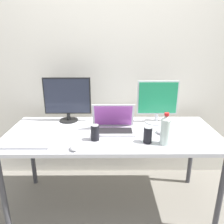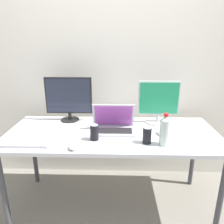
{
  "view_description": "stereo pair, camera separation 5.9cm",
  "coord_description": "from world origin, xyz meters",
  "px_view_note": "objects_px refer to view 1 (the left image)",
  "views": [
    {
      "loc": [
        -0.01,
        -1.72,
        1.49
      ],
      "look_at": [
        0.0,
        0.0,
        0.92
      ],
      "focal_mm": 35.0,
      "sensor_mm": 36.0,
      "label": 1
    },
    {
      "loc": [
        0.05,
        -1.71,
        1.49
      ],
      "look_at": [
        0.0,
        0.0,
        0.92
      ],
      "focal_mm": 35.0,
      "sensor_mm": 36.0,
      "label": 2
    }
  ],
  "objects_px": {
    "monitor_left": "(67,98)",
    "laptop_silver": "(113,125)",
    "soda_can_by_laptop": "(95,133)",
    "mouse_by_laptop": "(74,147)",
    "work_desk": "(112,138)",
    "monitor_center": "(157,102)",
    "keyboard_main": "(25,144)",
    "soda_can_near_keyboard": "(148,135)",
    "water_bottle": "(165,130)",
    "mouse_by_keyboard": "(161,132)"
  },
  "relations": [
    {
      "from": "mouse_by_laptop",
      "to": "water_bottle",
      "type": "xyz_separation_m",
      "value": [
        0.67,
        0.09,
        0.1
      ]
    },
    {
      "from": "mouse_by_laptop",
      "to": "water_bottle",
      "type": "relative_size",
      "value": 0.4
    },
    {
      "from": "monitor_left",
      "to": "laptop_silver",
      "type": "bearing_deg",
      "value": -30.16
    },
    {
      "from": "work_desk",
      "to": "monitor_center",
      "type": "relative_size",
      "value": 4.51
    },
    {
      "from": "laptop_silver",
      "to": "soda_can_by_laptop",
      "type": "distance_m",
      "value": 0.23
    },
    {
      "from": "laptop_silver",
      "to": "keyboard_main",
      "type": "xyz_separation_m",
      "value": [
        -0.66,
        -0.27,
        -0.04
      ]
    },
    {
      "from": "keyboard_main",
      "to": "soda_can_near_keyboard",
      "type": "relative_size",
      "value": 2.99
    },
    {
      "from": "soda_can_near_keyboard",
      "to": "monitor_center",
      "type": "bearing_deg",
      "value": 70.67
    },
    {
      "from": "water_bottle",
      "to": "soda_can_near_keyboard",
      "type": "height_order",
      "value": "water_bottle"
    },
    {
      "from": "monitor_left",
      "to": "monitor_center",
      "type": "xyz_separation_m",
      "value": [
        0.84,
        -0.04,
        -0.03
      ]
    },
    {
      "from": "work_desk",
      "to": "monitor_center",
      "type": "xyz_separation_m",
      "value": [
        0.42,
        0.24,
        0.26
      ]
    },
    {
      "from": "mouse_by_keyboard",
      "to": "work_desk",
      "type": "bearing_deg",
      "value": 161.34
    },
    {
      "from": "water_bottle",
      "to": "mouse_by_keyboard",
      "type": "bearing_deg",
      "value": 85.88
    },
    {
      "from": "work_desk",
      "to": "keyboard_main",
      "type": "xyz_separation_m",
      "value": [
        -0.65,
        -0.24,
        0.07
      ]
    },
    {
      "from": "laptop_silver",
      "to": "mouse_by_laptop",
      "type": "height_order",
      "value": "laptop_silver"
    },
    {
      "from": "laptop_silver",
      "to": "mouse_by_keyboard",
      "type": "xyz_separation_m",
      "value": [
        0.4,
        -0.06,
        -0.04
      ]
    },
    {
      "from": "work_desk",
      "to": "monitor_left",
      "type": "bearing_deg",
      "value": 146.76
    },
    {
      "from": "keyboard_main",
      "to": "mouse_by_keyboard",
      "type": "relative_size",
      "value": 3.76
    },
    {
      "from": "monitor_left",
      "to": "soda_can_by_laptop",
      "type": "distance_m",
      "value": 0.54
    },
    {
      "from": "monitor_center",
      "to": "mouse_by_keyboard",
      "type": "height_order",
      "value": "monitor_center"
    },
    {
      "from": "work_desk",
      "to": "water_bottle",
      "type": "xyz_separation_m",
      "value": [
        0.39,
        -0.23,
        0.17
      ]
    },
    {
      "from": "work_desk",
      "to": "mouse_by_laptop",
      "type": "bearing_deg",
      "value": -131.01
    },
    {
      "from": "work_desk",
      "to": "laptop_silver",
      "type": "distance_m",
      "value": 0.12
    },
    {
      "from": "keyboard_main",
      "to": "soda_can_by_laptop",
      "type": "bearing_deg",
      "value": 9.78
    },
    {
      "from": "monitor_left",
      "to": "laptop_silver",
      "type": "distance_m",
      "value": 0.53
    },
    {
      "from": "monitor_left",
      "to": "laptop_silver",
      "type": "height_order",
      "value": "monitor_left"
    },
    {
      "from": "soda_can_near_keyboard",
      "to": "soda_can_by_laptop",
      "type": "distance_m",
      "value": 0.41
    },
    {
      "from": "mouse_by_keyboard",
      "to": "monitor_left",
      "type": "bearing_deg",
      "value": 145.88
    },
    {
      "from": "monitor_left",
      "to": "work_desk",
      "type": "bearing_deg",
      "value": -33.24
    },
    {
      "from": "monitor_center",
      "to": "soda_can_near_keyboard",
      "type": "distance_m",
      "value": 0.48
    },
    {
      "from": "soda_can_by_laptop",
      "to": "mouse_by_laptop",
      "type": "bearing_deg",
      "value": -131.37
    },
    {
      "from": "soda_can_near_keyboard",
      "to": "water_bottle",
      "type": "bearing_deg",
      "value": -12.84
    },
    {
      "from": "mouse_by_laptop",
      "to": "soda_can_near_keyboard",
      "type": "relative_size",
      "value": 0.78
    },
    {
      "from": "monitor_center",
      "to": "keyboard_main",
      "type": "distance_m",
      "value": 1.19
    },
    {
      "from": "keyboard_main",
      "to": "soda_can_near_keyboard",
      "type": "distance_m",
      "value": 0.92
    },
    {
      "from": "soda_can_near_keyboard",
      "to": "soda_can_by_laptop",
      "type": "relative_size",
      "value": 1.0
    },
    {
      "from": "monitor_left",
      "to": "mouse_by_keyboard",
      "type": "relative_size",
      "value": 4.4
    },
    {
      "from": "soda_can_by_laptop",
      "to": "water_bottle",
      "type": "bearing_deg",
      "value": -7.91
    },
    {
      "from": "mouse_by_laptop",
      "to": "water_bottle",
      "type": "distance_m",
      "value": 0.68
    },
    {
      "from": "work_desk",
      "to": "keyboard_main",
      "type": "bearing_deg",
      "value": -159.37
    },
    {
      "from": "laptop_silver",
      "to": "water_bottle",
      "type": "height_order",
      "value": "water_bottle"
    },
    {
      "from": "monitor_left",
      "to": "soda_can_by_laptop",
      "type": "relative_size",
      "value": 3.5
    },
    {
      "from": "laptop_silver",
      "to": "soda_can_by_laptop",
      "type": "xyz_separation_m",
      "value": [
        -0.14,
        -0.18,
        0.01
      ]
    },
    {
      "from": "soda_can_by_laptop",
      "to": "work_desk",
      "type": "bearing_deg",
      "value": 49.36
    },
    {
      "from": "soda_can_near_keyboard",
      "to": "mouse_by_laptop",
      "type": "bearing_deg",
      "value": -168.13
    },
    {
      "from": "monitor_left",
      "to": "soda_can_near_keyboard",
      "type": "xyz_separation_m",
      "value": [
        0.69,
        -0.47,
        -0.16
      ]
    },
    {
      "from": "monitor_left",
      "to": "monitor_center",
      "type": "distance_m",
      "value": 0.84
    },
    {
      "from": "monitor_left",
      "to": "soda_can_by_laptop",
      "type": "xyz_separation_m",
      "value": [
        0.29,
        -0.43,
        -0.16
      ]
    },
    {
      "from": "laptop_silver",
      "to": "soda_can_near_keyboard",
      "type": "distance_m",
      "value": 0.34
    },
    {
      "from": "mouse_by_laptop",
      "to": "soda_can_by_laptop",
      "type": "relative_size",
      "value": 0.78
    }
  ]
}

